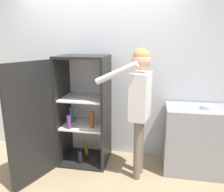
# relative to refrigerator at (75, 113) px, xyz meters

# --- Properties ---
(ground_plane) EXTENTS (12.00, 12.00, 0.00)m
(ground_plane) POSITION_rel_refrigerator_xyz_m (0.28, -0.53, -0.80)
(ground_plane) COLOR tan
(wall_back) EXTENTS (7.00, 0.06, 2.55)m
(wall_back) POSITION_rel_refrigerator_xyz_m (0.28, 0.45, 0.48)
(wall_back) COLOR silver
(wall_back) RESTS_ON ground_plane
(refrigerator) EXTENTS (0.99, 1.26, 1.61)m
(refrigerator) POSITION_rel_refrigerator_xyz_m (0.00, 0.00, 0.00)
(refrigerator) COLOR black
(refrigerator) RESTS_ON ground_plane
(person) EXTENTS (0.69, 0.50, 1.72)m
(person) POSITION_rel_refrigerator_xyz_m (0.94, -0.17, 0.33)
(person) COLOR #726656
(person) RESTS_ON ground_plane
(counter) EXTENTS (0.80, 0.57, 0.93)m
(counter) POSITION_rel_refrigerator_xyz_m (1.69, 0.12, -0.33)
(counter) COLOR gray
(counter) RESTS_ON ground_plane
(bowl) EXTENTS (0.17, 0.17, 0.05)m
(bowl) POSITION_rel_refrigerator_xyz_m (1.83, 0.08, 0.16)
(bowl) COLOR white
(bowl) RESTS_ON counter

